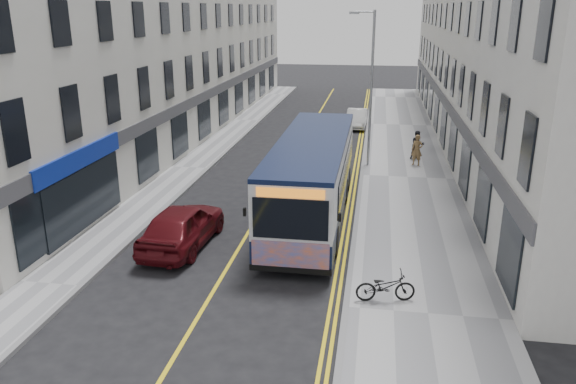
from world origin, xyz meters
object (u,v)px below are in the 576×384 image
(pedestrian_near, at_px, (417,150))
(pedestrian_far, at_px, (417,145))
(streetlamp, at_px, (370,84))
(city_bus, at_px, (312,176))
(car_white, at_px, (357,118))
(bicycle, at_px, (385,286))
(car_maroon, at_px, (182,225))

(pedestrian_near, distance_m, pedestrian_far, 1.27)
(streetlamp, relative_size, city_bus, 0.71)
(car_white, bearing_deg, bicycle, -84.32)
(bicycle, xyz_separation_m, car_maroon, (-7.07, 3.05, 0.22))
(pedestrian_near, bearing_deg, car_maroon, -106.61)
(streetlamp, xyz_separation_m, pedestrian_far, (2.72, 1.59, -3.47))
(pedestrian_far, distance_m, car_white, 9.52)
(car_maroon, bearing_deg, pedestrian_far, -120.51)
(bicycle, xyz_separation_m, pedestrian_near, (1.72, 15.02, 0.37))
(streetlamp, relative_size, car_maroon, 1.73)
(streetlamp, relative_size, pedestrian_near, 4.91)
(bicycle, bearing_deg, car_maroon, 56.13)
(pedestrian_far, bearing_deg, streetlamp, -167.68)
(car_white, bearing_deg, city_bus, -91.72)
(bicycle, bearing_deg, car_white, -6.24)
(streetlamp, bearing_deg, city_bus, -103.65)
(car_white, xyz_separation_m, car_maroon, (-5.20, -22.01, 0.16))
(bicycle, bearing_deg, streetlamp, -6.99)
(city_bus, bearing_deg, car_maroon, -140.17)
(car_maroon, bearing_deg, streetlamp, -114.55)
(streetlamp, bearing_deg, bicycle, -86.48)
(bicycle, bearing_deg, pedestrian_far, -16.87)
(streetlamp, height_order, car_maroon, streetlamp)
(streetlamp, relative_size, bicycle, 4.72)
(city_bus, relative_size, car_white, 2.95)
(bicycle, height_order, pedestrian_far, pedestrian_far)
(pedestrian_near, bearing_deg, pedestrian_far, 105.30)
(bicycle, height_order, car_maroon, car_maroon)
(bicycle, bearing_deg, pedestrian_near, -17.03)
(city_bus, bearing_deg, bicycle, -66.25)
(car_white, bearing_deg, pedestrian_near, -68.92)
(pedestrian_near, distance_m, car_maroon, 14.85)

